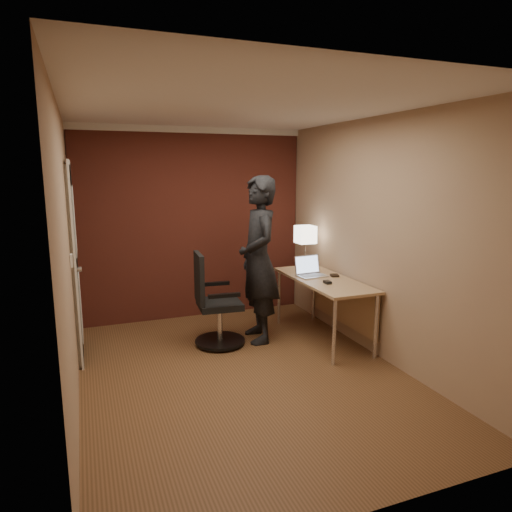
% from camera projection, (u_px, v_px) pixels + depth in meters
% --- Properties ---
extents(room, '(4.00, 4.00, 4.00)m').
position_uv_depth(room, '(179.00, 219.00, 5.52)').
color(room, brown).
rests_on(room, ground).
extents(desk, '(0.60, 1.50, 0.73)m').
position_uv_depth(desk, '(329.00, 289.00, 5.29)').
color(desk, tan).
rests_on(desk, ground).
extents(desk_lamp, '(0.22, 0.22, 0.54)m').
position_uv_depth(desk_lamp, '(305.00, 235.00, 5.77)').
color(desk_lamp, silver).
rests_on(desk_lamp, desk).
extents(laptop, '(0.35, 0.29, 0.23)m').
position_uv_depth(laptop, '(310.00, 270.00, 5.38)').
color(laptop, silver).
rests_on(laptop, desk).
extents(mouse, '(0.06, 0.10, 0.03)m').
position_uv_depth(mouse, '(327.00, 282.00, 5.01)').
color(mouse, black).
rests_on(mouse, desk).
extents(wallet, '(0.12, 0.13, 0.02)m').
position_uv_depth(wallet, '(335.00, 275.00, 5.35)').
color(wallet, black).
rests_on(wallet, desk).
extents(office_chair, '(0.57, 0.60, 1.04)m').
position_uv_depth(office_chair, '(214.00, 306.00, 5.10)').
color(office_chair, black).
rests_on(office_chair, ground).
extents(person, '(0.51, 0.73, 1.90)m').
position_uv_depth(person, '(259.00, 260.00, 5.20)').
color(person, black).
rests_on(person, ground).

